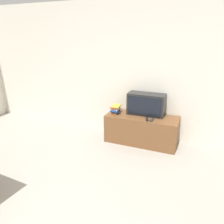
# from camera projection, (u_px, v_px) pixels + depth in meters

# --- Properties ---
(wall_back) EXTENTS (9.00, 0.06, 2.60)m
(wall_back) POSITION_uv_depth(u_px,v_px,m) (109.00, 70.00, 4.39)
(wall_back) COLOR silver
(wall_back) RESTS_ON ground_plane
(tv_stand) EXTENTS (1.34, 0.54, 0.53)m
(tv_stand) POSITION_uv_depth(u_px,v_px,m) (142.00, 129.00, 4.16)
(tv_stand) COLOR brown
(tv_stand) RESTS_ON ground_plane
(television) EXTENTS (0.69, 0.30, 0.41)m
(television) POSITION_uv_depth(u_px,v_px,m) (146.00, 104.00, 4.09)
(television) COLOR black
(television) RESTS_ON tv_stand
(book_stack) EXTENTS (0.18, 0.24, 0.16)m
(book_stack) POSITION_uv_depth(u_px,v_px,m) (116.00, 109.00, 4.20)
(book_stack) COLOR #995623
(book_stack) RESTS_ON tv_stand
(remote_on_stand) EXTENTS (0.09, 0.19, 0.02)m
(remote_on_stand) POSITION_uv_depth(u_px,v_px,m) (147.00, 119.00, 3.91)
(remote_on_stand) COLOR black
(remote_on_stand) RESTS_ON tv_stand
(remote_secondary) EXTENTS (0.06, 0.15, 0.02)m
(remote_secondary) POSITION_uv_depth(u_px,v_px,m) (152.00, 120.00, 3.85)
(remote_secondary) COLOR #2D2D2D
(remote_secondary) RESTS_ON tv_stand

